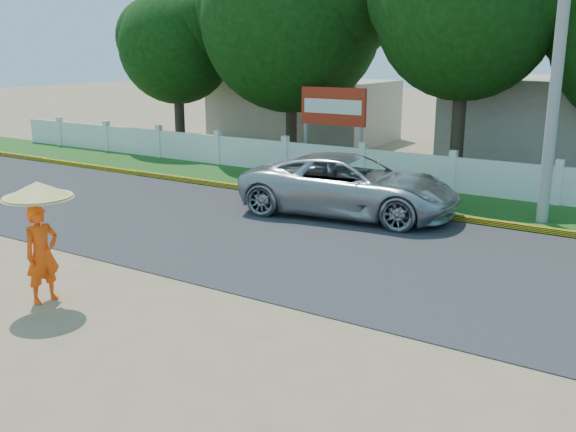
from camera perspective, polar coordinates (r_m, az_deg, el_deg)
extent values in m
plane|color=#9E8460|center=(10.53, -5.95, -9.20)|extent=(120.00, 120.00, 0.00)
cube|color=#38383A|center=(14.08, 5.50, -2.91)|extent=(60.00, 7.00, 0.02)
cube|color=#2D601E|center=(18.75, 12.88, 1.25)|extent=(60.00, 3.50, 0.03)
cube|color=yellow|center=(17.19, 10.94, 0.37)|extent=(40.00, 0.18, 0.16)
cube|color=silver|center=(19.99, 14.39, 3.55)|extent=(40.00, 0.10, 1.10)
cube|color=#B7AD99|center=(31.11, 1.38, 9.41)|extent=(8.00, 5.00, 2.80)
cylinder|color=gray|center=(16.82, 23.02, 13.91)|extent=(0.28, 0.28, 8.70)
imported|color=#ABAEB3|center=(16.84, 5.51, 2.73)|extent=(5.97, 3.39, 1.57)
imported|color=#FF4E0D|center=(11.73, -21.03, -3.18)|extent=(0.47, 0.66, 1.70)
cylinder|color=gray|center=(11.51, -21.18, -0.11)|extent=(0.02, 0.02, 1.10)
cone|color=#D7C263|center=(11.41, -21.40, 2.18)|extent=(1.17, 1.17, 0.28)
cylinder|color=gray|center=(23.31, 1.59, 6.66)|extent=(0.12, 0.12, 2.00)
cylinder|color=gray|center=(22.27, 6.47, 6.19)|extent=(0.12, 0.12, 2.00)
cube|color=#AF2612|center=(22.62, 4.04, 9.70)|extent=(2.50, 0.12, 1.30)
cube|color=silver|center=(22.57, 3.96, 9.69)|extent=(2.25, 0.02, 0.49)
cylinder|color=#473828|center=(22.04, 14.91, 8.16)|extent=(0.44, 0.44, 3.87)
sphere|color=#13400E|center=(21.95, 15.53, 17.29)|extent=(5.72, 5.72, 5.72)
cylinder|color=#473828|center=(29.13, -9.63, 9.04)|extent=(0.44, 0.44, 2.99)
sphere|color=#13400E|center=(29.00, -9.87, 14.66)|extent=(4.94, 4.94, 4.94)
cylinder|color=#473828|center=(25.90, 0.30, 8.97)|extent=(0.44, 0.44, 3.35)
sphere|color=#13400E|center=(25.79, 0.31, 16.97)|extent=(7.01, 7.01, 7.01)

